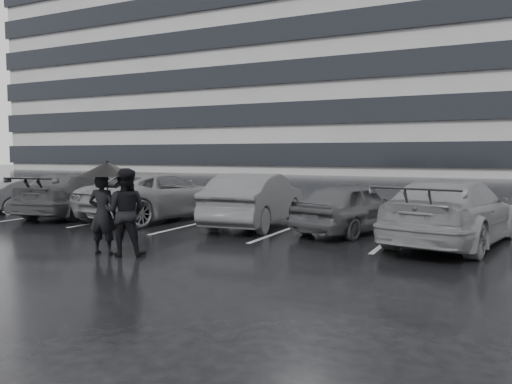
{
  "coord_description": "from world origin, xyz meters",
  "views": [
    {
      "loc": [
        5.64,
        -10.03,
        2.03
      ],
      "look_at": [
        0.32,
        1.0,
        1.1
      ],
      "focal_mm": 35.0,
      "sensor_mm": 36.0,
      "label": 1
    }
  ],
  "objects": [
    {
      "name": "ground",
      "position": [
        0.0,
        0.0,
        0.0
      ],
      "size": [
        160.0,
        160.0,
        0.0
      ],
      "primitive_type": "plane",
      "color": "black",
      "rests_on": "ground"
    },
    {
      "name": "office_building",
      "position": [
        -22.0,
        48.0,
        14.34
      ],
      "size": [
        61.0,
        26.0,
        29.0
      ],
      "color": "gray",
      "rests_on": "ground"
    },
    {
      "name": "car_main",
      "position": [
        2.3,
        2.58,
        0.65
      ],
      "size": [
        2.56,
        4.1,
        1.3
      ],
      "primitive_type": "imported",
      "rotation": [
        0.0,
        0.0,
        2.85
      ],
      "color": "black",
      "rests_on": "ground"
    },
    {
      "name": "car_west_a",
      "position": [
        -0.45,
        2.59,
        0.74
      ],
      "size": [
        2.0,
        4.65,
        1.49
      ],
      "primitive_type": "imported",
      "rotation": [
        0.0,
        0.0,
        3.24
      ],
      "color": "#2D2D2F",
      "rests_on": "ground"
    },
    {
      "name": "car_west_b",
      "position": [
        -3.85,
        2.71,
        0.73
      ],
      "size": [
        3.24,
        5.56,
        1.45
      ],
      "primitive_type": "imported",
      "rotation": [
        0.0,
        0.0,
        2.98
      ],
      "color": "#4E4E51",
      "rests_on": "ground"
    },
    {
      "name": "car_west_c",
      "position": [
        -6.79,
        2.3,
        0.71
      ],
      "size": [
        2.76,
        5.15,
        1.42
      ],
      "primitive_type": "imported",
      "rotation": [
        0.0,
        0.0,
        3.31
      ],
      "color": "black",
      "rests_on": "ground"
    },
    {
      "name": "car_west_d",
      "position": [
        -9.21,
        2.63,
        0.6
      ],
      "size": [
        2.32,
        3.83,
        1.19
      ],
      "primitive_type": "imported",
      "rotation": [
        0.0,
        0.0,
        2.83
      ],
      "color": "#2D2D2F",
      "rests_on": "ground"
    },
    {
      "name": "car_east",
      "position": [
        4.78,
        1.94,
        0.74
      ],
      "size": [
        3.04,
        5.41,
        1.48
      ],
      "primitive_type": "imported",
      "rotation": [
        0.0,
        0.0,
        2.94
      ],
      "color": "#4E4E51",
      "rests_on": "ground"
    },
    {
      "name": "pedestrian_left",
      "position": [
        -1.51,
        -2.35,
        0.82
      ],
      "size": [
        0.68,
        0.52,
        1.64
      ],
      "primitive_type": "imported",
      "rotation": [
        0.0,
        0.0,
        3.38
      ],
      "color": "black",
      "rests_on": "ground"
    },
    {
      "name": "pedestrian_right",
      "position": [
        -1.01,
        -2.26,
        0.88
      ],
      "size": [
        1.04,
        0.94,
        1.75
      ],
      "primitive_type": "imported",
      "rotation": [
        0.0,
        0.0,
        3.53
      ],
      "color": "black",
      "rests_on": "ground"
    },
    {
      "name": "umbrella",
      "position": [
        -1.45,
        -2.26,
        1.73
      ],
      "size": [
        1.12,
        1.12,
        1.91
      ],
      "color": "black",
      "rests_on": "ground"
    },
    {
      "name": "stall_stripes",
      "position": [
        -0.8,
        2.5,
        0.0
      ],
      "size": [
        19.72,
        5.0,
        0.0
      ],
      "color": "#A6A6A8",
      "rests_on": "ground"
    }
  ]
}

